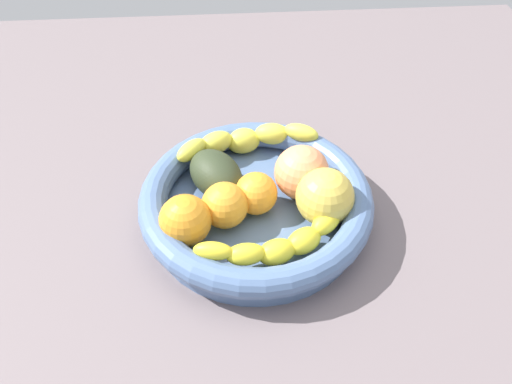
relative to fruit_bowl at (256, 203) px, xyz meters
The scene contains 10 objects.
kitchen_counter 4.43cm from the fruit_bowl, ahead, with size 120.00×120.00×3.00cm, color #6A5D60.
fruit_bowl is the anchor object (origin of this frame).
banana_draped_left 11.06cm from the fruit_bowl, 94.33° to the left, with size 20.76×8.83×4.99cm.
banana_draped_right 8.33cm from the fruit_bowl, 67.54° to the right, with size 20.65×10.98×3.98cm.
orange_front 10.10cm from the fruit_bowl, 153.33° to the right, with size 6.38×6.38×6.38cm, color orange.
orange_mid_left 1.87cm from the fruit_bowl, 164.80° to the right, with size 5.51×5.51×5.51cm, color orange.
orange_mid_right 4.92cm from the fruit_bowl, 153.63° to the right, with size 5.87×5.87×5.87cm, color orange.
peach_blush 7.19cm from the fruit_bowl, 23.09° to the left, with size 7.20×7.20×7.20cm, color #F99661.
apple_yellow 9.08cm from the fruit_bowl, 14.26° to the right, with size 7.32×7.32×7.32cm, color gold.
avocado_dark 6.62cm from the fruit_bowl, 142.11° to the left, with size 8.87×6.13×5.57cm, color #2E3722.
Camera 1 is at (-3.32, -46.69, 54.28)cm, focal length 36.50 mm.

